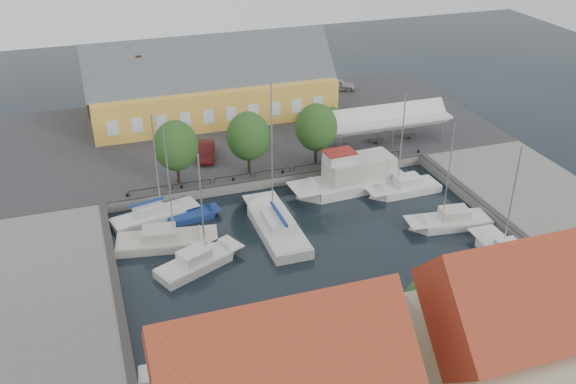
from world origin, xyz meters
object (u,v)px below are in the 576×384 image
object	(u,v)px
launch_nw	(193,217)
car_silver	(338,84)
car_red	(206,151)
tent_canopy	(386,119)
west_boat_c	(198,264)
warehouse	(206,88)
west_boat_b	(164,243)
launch_sw	(172,375)
trawler	(353,179)
east_boat_a	(404,190)
west_boat_a	(153,218)
east_boat_b	(450,223)
east_boat_c	(508,258)
center_sailboat	(277,228)

from	to	relation	value
launch_nw	car_silver	bearing A→B (deg)	45.73
car_red	launch_nw	bearing A→B (deg)	-96.25
tent_canopy	west_boat_c	distance (m)	28.62
warehouse	west_boat_b	bearing A→B (deg)	-110.18
warehouse	launch_sw	bearing A→B (deg)	-105.51
trawler	car_red	bearing A→B (deg)	143.22
car_silver	east_boat_a	size ratio (longest dim) A/B	0.43
car_silver	car_red	world-z (taller)	car_red
car_silver	west_boat_a	world-z (taller)	west_boat_a
car_silver	east_boat_b	size ratio (longest dim) A/B	0.44
launch_nw	west_boat_b	bearing A→B (deg)	-129.68
car_red	east_boat_a	world-z (taller)	east_boat_a
warehouse	launch_nw	bearing A→B (deg)	-106.02
car_silver	east_boat_c	world-z (taller)	east_boat_c
warehouse	east_boat_c	xyz separation A→B (m)	(16.48, -36.43, -4.17)
east_boat_a	east_boat_c	size ratio (longest dim) A/B	1.03
warehouse	tent_canopy	size ratio (longest dim) A/B	2.04
east_boat_c	west_boat_c	distance (m)	24.81
tent_canopy	east_boat_c	bearing A→B (deg)	-90.29
center_sailboat	launch_sw	xyz separation A→B (m)	(-11.49, -14.29, -0.27)
west_boat_c	east_boat_c	bearing A→B (deg)	-16.75
warehouse	east_boat_b	distance (m)	33.94
car_silver	launch_sw	size ratio (longest dim) A/B	1.01
east_boat_c	launch_sw	distance (m)	28.06
tent_canopy	car_silver	bearing A→B (deg)	84.32
east_boat_b	car_red	bearing A→B (deg)	133.76
east_boat_c	west_boat_a	xyz separation A→B (m)	(-26.07, 15.53, 0.01)
east_boat_c	west_boat_b	distance (m)	28.08
trawler	tent_canopy	bearing A→B (deg)	46.09
car_silver	launch_nw	size ratio (longest dim) A/B	0.91
tent_canopy	west_boat_a	size ratio (longest dim) A/B	1.32
trawler	west_boat_c	xyz separation A→B (m)	(-16.99, -8.28, -0.76)
car_silver	launch_sw	bearing A→B (deg)	170.02
car_silver	west_boat_c	xyz separation A→B (m)	(-25.60, -32.87, -1.51)
tent_canopy	car_red	xyz separation A→B (m)	(-19.29, 2.14, -1.91)
car_silver	trawler	bearing A→B (deg)	-175.46
east_boat_b	west_boat_b	xyz separation A→B (m)	(-24.28, 4.86, -0.00)
car_silver	trawler	distance (m)	26.07
east_boat_b	east_boat_a	bearing A→B (deg)	97.30
car_silver	center_sailboat	size ratio (longest dim) A/B	0.32
car_silver	car_red	distance (m)	26.01
car_red	west_boat_a	world-z (taller)	west_boat_a
tent_canopy	east_boat_b	xyz separation A→B (m)	(-1.62, -16.31, -3.42)
trawler	east_boat_a	world-z (taller)	east_boat_a
center_sailboat	west_boat_c	bearing A→B (deg)	-158.44
car_silver	east_boat_c	xyz separation A→B (m)	(-1.85, -40.03, -1.52)
center_sailboat	car_red	bearing A→B (deg)	101.28
east_boat_b	west_boat_a	size ratio (longest dim) A/B	0.99
launch_sw	warehouse	bearing A→B (deg)	74.49
center_sailboat	car_silver	bearing A→B (deg)	58.81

